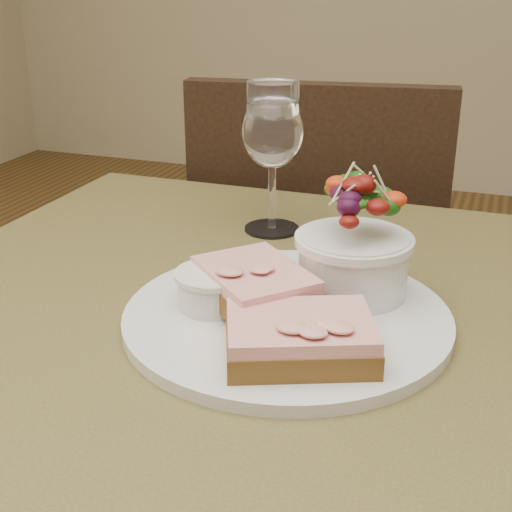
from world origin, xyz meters
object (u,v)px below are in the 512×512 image
(dinner_plate, at_px, (287,317))
(ramekin, at_px, (214,287))
(sandwich_front, at_px, (300,337))
(wine_glass, at_px, (273,136))
(cafe_table, at_px, (257,403))
(salad_bowl, at_px, (354,237))
(chair_far, at_px, (319,369))
(sandwich_back, at_px, (255,284))

(dinner_plate, relative_size, ramekin, 4.47)
(sandwich_front, bearing_deg, wine_glass, 90.09)
(dinner_plate, xyz_separation_m, ramekin, (-0.07, -0.01, 0.03))
(cafe_table, bearing_deg, sandwich_front, -49.73)
(ramekin, bearing_deg, salad_bowl, 31.98)
(ramekin, relative_size, salad_bowl, 0.55)
(chair_far, distance_m, wine_glass, 0.72)
(wine_glass, bearing_deg, dinner_plate, -68.22)
(sandwich_front, xyz_separation_m, salad_bowl, (0.01, 0.14, 0.04))
(dinner_plate, distance_m, sandwich_back, 0.04)
(dinner_plate, distance_m, salad_bowl, 0.10)
(cafe_table, relative_size, chair_far, 0.89)
(ramekin, bearing_deg, chair_far, 94.82)
(sandwich_back, bearing_deg, chair_far, 140.87)
(dinner_plate, bearing_deg, sandwich_back, -178.24)
(dinner_plate, relative_size, sandwich_back, 2.17)
(cafe_table, distance_m, chair_far, 0.75)
(sandwich_back, height_order, wine_glass, wine_glass)
(dinner_plate, relative_size, sandwich_front, 2.09)
(chair_far, xyz_separation_m, sandwich_back, (0.09, -0.66, 0.49))
(sandwich_front, bearing_deg, salad_bowl, 61.59)
(dinner_plate, xyz_separation_m, salad_bowl, (0.05, 0.06, 0.07))
(chair_far, bearing_deg, dinner_plate, 93.01)
(chair_far, height_order, ramekin, chair_far)
(cafe_table, relative_size, sandwich_front, 5.35)
(sandwich_front, relative_size, sandwich_back, 1.04)
(dinner_plate, bearing_deg, sandwich_front, -65.02)
(ramekin, relative_size, wine_glass, 0.40)
(sandwich_back, xyz_separation_m, ramekin, (-0.04, -0.01, -0.00))
(sandwich_front, distance_m, ramekin, 0.12)
(chair_far, distance_m, sandwich_front, 0.89)
(wine_glass, bearing_deg, cafe_table, -74.79)
(sandwich_front, height_order, salad_bowl, salad_bowl)
(sandwich_back, height_order, ramekin, sandwich_back)
(salad_bowl, bearing_deg, cafe_table, -143.38)
(dinner_plate, height_order, salad_bowl, salad_bowl)
(salad_bowl, bearing_deg, sandwich_front, -95.95)
(chair_far, height_order, salad_bowl, chair_far)
(wine_glass, bearing_deg, sandwich_back, -75.35)
(sandwich_back, relative_size, wine_glass, 0.82)
(sandwich_back, relative_size, salad_bowl, 1.13)
(chair_far, xyz_separation_m, ramekin, (0.06, -0.67, 0.49))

